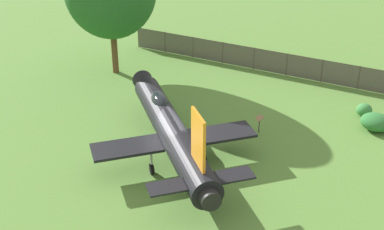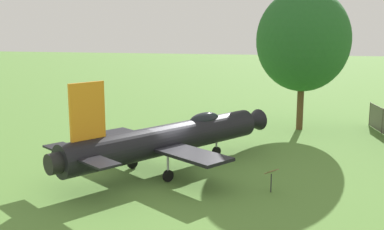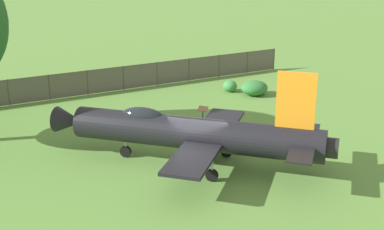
% 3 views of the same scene
% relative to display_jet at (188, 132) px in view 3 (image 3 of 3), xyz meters
% --- Properties ---
extents(ground_plane, '(200.00, 200.00, 0.00)m').
position_rel_display_jet_xyz_m(ground_plane, '(0.30, -0.21, -1.75)').
color(ground_plane, '#568438').
extents(display_jet, '(12.98, 10.48, 5.17)m').
position_rel_display_jet_xyz_m(display_jet, '(0.00, 0.00, 0.00)').
color(display_jet, black).
rests_on(display_jet, ground_plane).
extents(perimeter_fence, '(27.22, 4.61, 1.84)m').
position_rel_display_jet_xyz_m(perimeter_fence, '(-0.35, 14.56, -0.78)').
color(perimeter_fence, '#4C4238').
rests_on(perimeter_fence, ground_plane).
extents(shrub_near_fence, '(1.94, 1.74, 1.07)m').
position_rel_display_jet_xyz_m(shrub_near_fence, '(8.35, 10.20, -1.21)').
color(shrub_near_fence, '#2D7033').
rests_on(shrub_near_fence, ground_plane).
extents(shrub_by_tree, '(1.03, 1.09, 0.84)m').
position_rel_display_jet_xyz_m(shrub_by_tree, '(7.04, 11.65, -1.33)').
color(shrub_by_tree, '#387F3D').
rests_on(shrub_by_tree, ground_plane).
extents(info_plaque, '(0.71, 0.69, 1.14)m').
position_rel_display_jet_xyz_m(info_plaque, '(2.69, 5.41, -0.89)').
color(info_plaque, '#333333').
rests_on(info_plaque, ground_plane).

